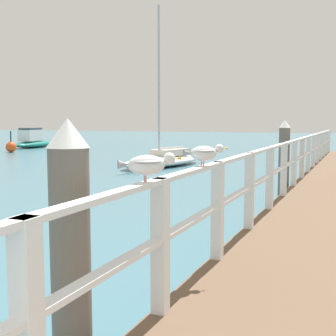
% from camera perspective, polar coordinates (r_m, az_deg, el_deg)
% --- Properties ---
extents(pier_railing, '(0.12, 23.44, 1.10)m').
position_cam_1_polar(pier_railing, '(11.86, 16.21, 1.55)').
color(pier_railing, white).
rests_on(pier_railing, pier_deck).
extents(dock_piling_near, '(0.29, 0.29, 2.09)m').
position_cam_1_polar(dock_piling_near, '(3.27, -12.21, -12.27)').
color(dock_piling_near, '#6B6056').
rests_on(dock_piling_near, ground_plane).
extents(dock_piling_far, '(0.29, 0.29, 2.09)m').
position_cam_1_polar(dock_piling_far, '(12.07, 14.48, 0.98)').
color(dock_piling_far, '#6B6056').
rests_on(dock_piling_far, ground_plane).
extents(seagull_foreground, '(0.40, 0.34, 0.21)m').
position_cam_1_polar(seagull_foreground, '(3.29, -2.61, 0.52)').
color(seagull_foreground, white).
rests_on(seagull_foreground, pier_railing).
extents(seagull_background, '(0.38, 0.36, 0.21)m').
position_cam_1_polar(seagull_background, '(4.50, 4.62, 1.98)').
color(seagull_background, white).
rests_on(seagull_background, pier_railing).
extents(boat_1, '(2.31, 5.04, 1.54)m').
position_cam_1_polar(boat_1, '(36.41, -16.72, 3.30)').
color(boat_1, '#197266').
rests_on(boat_1, ground_plane).
extents(boat_2, '(2.87, 5.54, 7.09)m').
position_cam_1_polar(boat_2, '(20.53, -0.60, 1.13)').
color(boat_2, white).
rests_on(boat_2, ground_plane).
extents(channel_buoy, '(0.70, 0.70, 1.40)m').
position_cam_1_polar(channel_buoy, '(31.35, -19.27, 2.54)').
color(channel_buoy, '#E54C19').
rests_on(channel_buoy, ground_plane).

